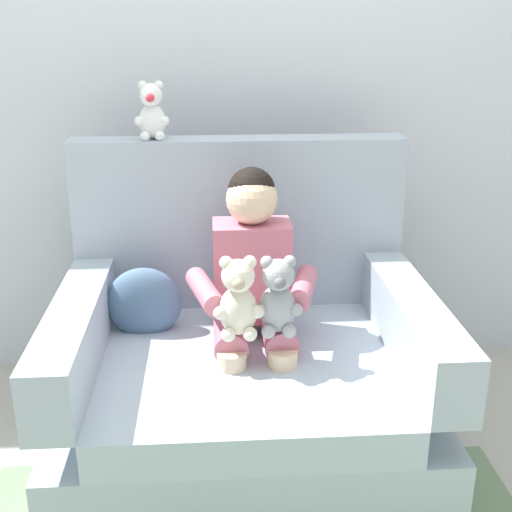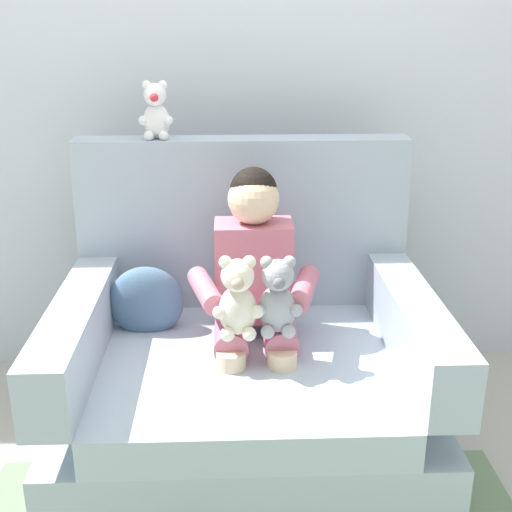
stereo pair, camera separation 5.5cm
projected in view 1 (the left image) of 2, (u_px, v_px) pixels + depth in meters
name	position (u px, v px, depth m)	size (l,w,h in m)	color
ground_plane	(246.00, 455.00, 2.32)	(8.00, 8.00, 0.00)	#ADA89E
back_wall	(234.00, 57.00, 2.59)	(6.00, 0.10, 2.60)	silver
armchair	(245.00, 368.00, 2.27)	(1.21, 0.98, 1.04)	#9EADBC
seated_child	(253.00, 281.00, 2.19)	(0.45, 0.39, 0.82)	#C66B7F
plush_grey	(278.00, 298.00, 2.03)	(0.15, 0.12, 0.25)	#9E9EA3
plush_cream	(238.00, 299.00, 2.01)	(0.15, 0.13, 0.26)	silver
plush_white_on_backrest	(152.00, 113.00, 2.30)	(0.12, 0.10, 0.20)	white
throw_pillow	(144.00, 303.00, 2.30)	(0.26, 0.12, 0.26)	slate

